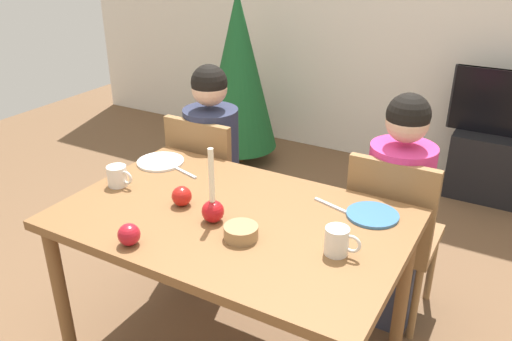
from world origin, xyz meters
TOP-DOWN VIEW (x-y plane):
  - back_wall at (0.00, 2.60)m, footprint 6.40×0.10m
  - dining_table at (0.00, 0.00)m, footprint 1.40×0.90m
  - chair_left at (-0.53, 0.61)m, footprint 0.40×0.40m
  - chair_right at (0.51, 0.61)m, footprint 0.40×0.40m
  - person_left_child at (-0.53, 0.64)m, footprint 0.30×0.30m
  - person_right_child at (0.51, 0.64)m, footprint 0.30×0.30m
  - tv_stand at (0.82, 2.30)m, footprint 0.64×0.40m
  - tv at (0.82, 2.30)m, footprint 0.79×0.05m
  - christmas_tree at (-1.15, 1.93)m, footprint 0.62×0.62m
  - candle_centerpiece at (-0.04, -0.08)m, footprint 0.09×0.09m
  - plate_left at (-0.58, 0.27)m, footprint 0.23×0.23m
  - plate_right at (0.50, 0.28)m, footprint 0.21×0.21m
  - mug_left at (-0.59, -0.02)m, footprint 0.13×0.09m
  - mug_right at (0.47, -0.04)m, footprint 0.13×0.09m
  - fork_left at (-0.41, 0.23)m, footprint 0.18×0.06m
  - fork_right at (0.33, 0.27)m, footprint 0.18×0.07m
  - bowl_walnuts at (0.12, -0.13)m, footprint 0.13×0.13m
  - apple_near_candle at (-0.23, -0.03)m, footprint 0.08×0.08m
  - apple_by_left_plate at (-0.21, -0.37)m, footprint 0.08×0.08m

SIDE VIEW (x-z plane):
  - tv_stand at x=0.82m, z-range 0.00..0.48m
  - chair_left at x=-0.53m, z-range 0.06..0.96m
  - chair_right at x=0.51m, z-range 0.06..0.96m
  - person_left_child at x=-0.53m, z-range -0.02..1.16m
  - person_right_child at x=0.51m, z-range -0.02..1.16m
  - dining_table at x=0.00m, z-range 0.29..1.04m
  - tv at x=0.82m, z-range 0.48..0.94m
  - fork_left at x=-0.41m, z-range 0.75..0.76m
  - fork_right at x=0.33m, z-range 0.75..0.76m
  - plate_left at x=-0.58m, z-range 0.75..0.76m
  - plate_right at x=0.50m, z-range 0.75..0.76m
  - bowl_walnuts at x=0.12m, z-range 0.75..0.80m
  - christmas_tree at x=-1.15m, z-range 0.03..1.53m
  - apple_by_left_plate at x=-0.21m, z-range 0.75..0.83m
  - apple_near_candle at x=-0.23m, z-range 0.75..0.83m
  - mug_left at x=-0.59m, z-range 0.75..0.84m
  - mug_right at x=0.47m, z-range 0.75..0.85m
  - candle_centerpiece at x=-0.04m, z-range 0.66..0.97m
  - back_wall at x=0.00m, z-range 0.00..2.60m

